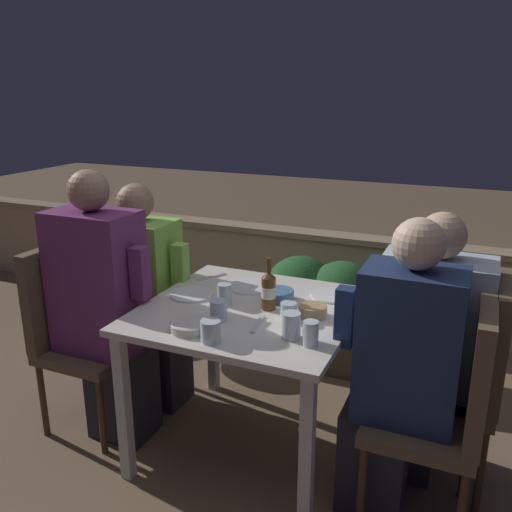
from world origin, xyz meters
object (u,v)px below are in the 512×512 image
person_navy_jumper (398,373)px  beer_bottle (269,290)px  chair_left_far (116,300)px  chair_right_near (452,400)px  person_purple_stripe (104,308)px  person_blue_shirt (422,350)px  chair_left_near (73,322)px  potted_plant (148,282)px  chair_right_far (472,368)px  person_green_blouse (147,296)px

person_navy_jumper → beer_bottle: person_navy_jumper is taller
chair_left_far → chair_right_near: 1.81m
chair_left_far → person_purple_stripe: bearing=-59.8°
person_purple_stripe → person_blue_shirt: person_purple_stripe is taller
chair_left_far → beer_bottle: (0.98, -0.18, 0.27)m
chair_left_near → person_blue_shirt: 1.66m
person_blue_shirt → potted_plant: person_blue_shirt is taller
chair_left_far → person_navy_jumper: person_navy_jumper is taller
chair_left_near → chair_left_far: 0.33m
chair_left_near → person_blue_shirt: person_blue_shirt is taller
person_navy_jumper → chair_right_far: 0.39m
person_green_blouse → potted_plant: size_ratio=1.76×
chair_right_far → potted_plant: (-2.05, 0.65, -0.13)m
person_purple_stripe → chair_right_far: person_purple_stripe is taller
chair_left_near → person_green_blouse: person_green_blouse is taller
person_green_blouse → chair_left_far: bearing=180.0°
chair_right_near → beer_bottle: size_ratio=3.98×
potted_plant → chair_left_far: bearing=-70.4°
chair_left_near → chair_right_near: 1.78m
person_purple_stripe → person_navy_jumper: (1.38, 0.00, -0.04)m
chair_right_far → chair_left_far: bearing=178.8°
chair_left_near → chair_right_far: size_ratio=1.00×
person_purple_stripe → person_green_blouse: 0.33m
chair_right_near → chair_right_far: same height
person_purple_stripe → chair_left_near: bearing=180.0°
chair_left_far → chair_right_near: bearing=-10.4°
person_purple_stripe → potted_plant: (-0.41, 0.94, -0.24)m
chair_left_near → potted_plant: (-0.21, 0.94, -0.13)m
person_green_blouse → chair_right_near: 1.61m
person_green_blouse → person_purple_stripe: bearing=-92.2°
chair_left_near → chair_right_near: size_ratio=1.00×
chair_left_near → person_green_blouse: bearing=57.0°
chair_right_near → potted_plant: bearing=154.9°
chair_left_near → chair_left_far: same height
chair_right_near → potted_plant: (-1.99, 0.93, -0.13)m
person_navy_jumper → person_blue_shirt: bearing=78.9°
person_blue_shirt → potted_plant: size_ratio=1.75×
chair_left_near → person_green_blouse: 0.39m
person_blue_shirt → beer_bottle: 0.70m
person_purple_stripe → chair_left_far: (-0.19, 0.33, -0.11)m
beer_bottle → potted_plant: bearing=146.7°
chair_left_far → potted_plant: 0.66m
person_navy_jumper → chair_right_far: size_ratio=1.31×
chair_right_near → potted_plant: size_ratio=1.37×
person_purple_stripe → chair_right_far: size_ratio=1.40×
chair_right_near → person_blue_shirt: 0.32m
chair_right_near → chair_right_far: (0.06, 0.29, 0.00)m
person_green_blouse → potted_plant: person_green_blouse is taller
chair_left_far → potted_plant: (-0.22, 0.61, -0.13)m
chair_left_near → person_navy_jumper: 1.58m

